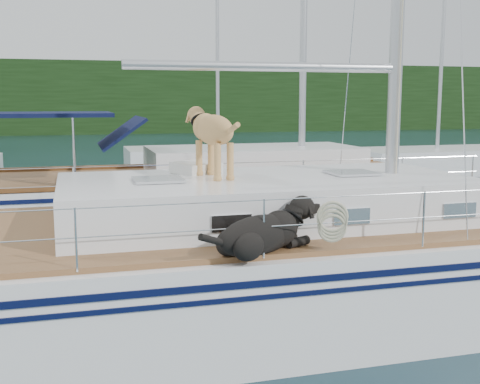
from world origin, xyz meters
name	(u,v)px	position (x,y,z in m)	size (l,w,h in m)	color
ground	(207,317)	(0.00, 0.00, 0.00)	(120.00, 120.00, 0.00)	black
tree_line	(90,98)	(0.00, 45.00, 3.00)	(90.00, 3.00, 6.00)	black
shore_bank	(91,126)	(0.00, 46.20, 0.60)	(92.00, 1.00, 1.20)	#595147
main_sailboat	(214,266)	(0.09, 0.00, 0.68)	(12.00, 4.05, 14.01)	white
neighbor_sailboat	(208,196)	(1.34, 5.97, 0.63)	(11.00, 3.50, 13.30)	white
bg_boat_center	(218,159)	(4.00, 16.00, 0.45)	(7.20, 3.00, 11.65)	white
bg_boat_east	(436,161)	(12.00, 13.00, 0.46)	(6.40, 3.00, 11.65)	white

